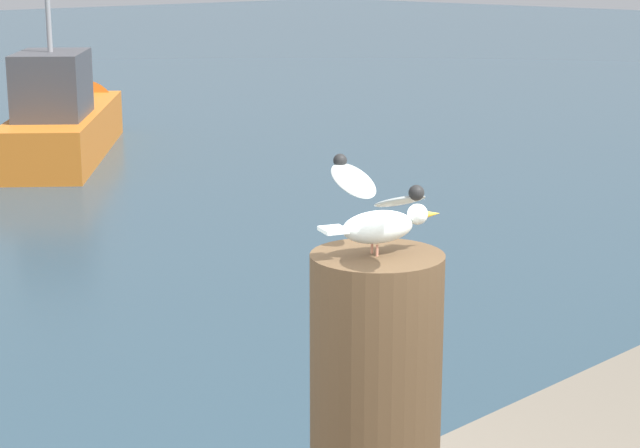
{
  "coord_description": "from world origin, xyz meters",
  "views": [
    {
      "loc": [
        -1.44,
        -2.75,
        3.23
      ],
      "look_at": [
        0.89,
        -0.32,
        2.41
      ],
      "focal_mm": 61.46,
      "sensor_mm": 36.0,
      "label": 1
    }
  ],
  "objects": [
    {
      "name": "seagull",
      "position": [
        0.89,
        -0.58,
        2.48
      ],
      "size": [
        0.38,
        0.55,
        0.26
      ],
      "color": "tan",
      "rests_on": "mooring_post"
    },
    {
      "name": "boat_orange",
      "position": [
        8.16,
        13.36,
        0.59
      ],
      "size": [
        4.78,
        5.3,
        4.3
      ],
      "color": "orange",
      "rests_on": "ground_plane"
    },
    {
      "name": "mooring_post",
      "position": [
        0.89,
        -0.57,
        1.8
      ],
      "size": [
        0.41,
        0.41,
        1.11
      ],
      "primitive_type": "cylinder",
      "color": "#4C3823",
      "rests_on": "harbor_quay"
    }
  ]
}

